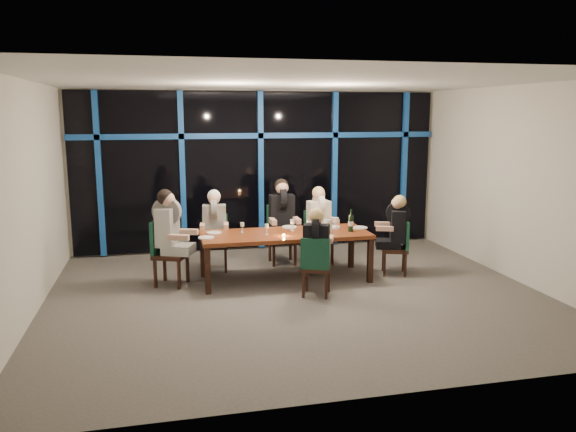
{
  "coord_description": "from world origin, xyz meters",
  "views": [
    {
      "loc": [
        -1.86,
        -7.48,
        2.58
      ],
      "look_at": [
        0.0,
        0.6,
        1.05
      ],
      "focal_mm": 35.0,
      "sensor_mm": 36.0,
      "label": 1
    }
  ],
  "objects": [
    {
      "name": "water_pitcher",
      "position": [
        0.66,
        0.69,
        0.85
      ],
      "size": [
        0.12,
        0.11,
        0.2
      ],
      "rotation": [
        0.0,
        0.0,
        0.08
      ],
      "color": "silver",
      "rests_on": "dining_table"
    },
    {
      "name": "diner_near_mid",
      "position": [
        0.27,
        -0.05,
        0.83
      ],
      "size": [
        0.54,
        0.6,
        0.85
      ],
      "rotation": [
        0.0,
        0.0,
        2.74
      ],
      "color": "black",
      "rests_on": "ground"
    },
    {
      "name": "plate_far_mid",
      "position": [
        0.16,
        1.19,
        0.76
      ],
      "size": [
        0.24,
        0.24,
        0.01
      ],
      "primitive_type": "cylinder",
      "color": "white",
      "rests_on": "dining_table"
    },
    {
      "name": "diner_far_right",
      "position": [
        0.78,
        1.59,
        0.88
      ],
      "size": [
        0.48,
        0.59,
        0.89
      ],
      "rotation": [
        0.0,
        0.0,
        0.11
      ],
      "color": "white",
      "rests_on": "ground"
    },
    {
      "name": "wine_glass_c",
      "position": [
        0.38,
        0.84,
        0.86
      ],
      "size": [
        0.06,
        0.06,
        0.16
      ],
      "color": "silver",
      "rests_on": "dining_table"
    },
    {
      "name": "diner_far_left",
      "position": [
        -1.01,
        1.58,
        0.88
      ],
      "size": [
        0.48,
        0.59,
        0.89
      ],
      "rotation": [
        0.0,
        0.0,
        -0.11
      ],
      "color": "black",
      "rests_on": "ground"
    },
    {
      "name": "room",
      "position": [
        0.0,
        0.0,
        2.02
      ],
      "size": [
        7.04,
        7.0,
        3.02
      ],
      "color": "#5F5A54",
      "rests_on": "ground"
    },
    {
      "name": "plate_far_right",
      "position": [
        0.84,
        1.03,
        0.76
      ],
      "size": [
        0.24,
        0.24,
        0.01
      ],
      "primitive_type": "cylinder",
      "color": "white",
      "rests_on": "dining_table"
    },
    {
      "name": "wine_glass_d",
      "position": [
        -0.64,
        0.99,
        0.86
      ],
      "size": [
        0.06,
        0.06,
        0.16
      ],
      "color": "silver",
      "rests_on": "dining_table"
    },
    {
      "name": "diner_end_right",
      "position": [
        1.79,
        0.7,
        0.84
      ],
      "size": [
        0.6,
        0.53,
        0.86
      ],
      "rotation": [
        0.0,
        0.0,
        4.39
      ],
      "color": "black",
      "rests_on": "ground"
    },
    {
      "name": "chair_end_left",
      "position": [
        -1.82,
        0.95,
        0.56
      ],
      "size": [
        0.61,
        0.61,
        1.0
      ],
      "rotation": [
        0.0,
        0.0,
        1.18
      ],
      "color": "black",
      "rests_on": "ground"
    },
    {
      "name": "tea_light",
      "position": [
        -0.07,
        0.57,
        0.76
      ],
      "size": [
        0.05,
        0.05,
        0.03
      ],
      "primitive_type": "cylinder",
      "color": "#F19448",
      "rests_on": "dining_table"
    },
    {
      "name": "chair_end_right",
      "position": [
        1.86,
        0.68,
        0.49
      ],
      "size": [
        0.52,
        0.52,
        0.88
      ],
      "rotation": [
        0.0,
        0.0,
        4.39
      ],
      "color": "black",
      "rests_on": "ground"
    },
    {
      "name": "diner_far_mid",
      "position": [
        0.16,
        1.76,
        0.96
      ],
      "size": [
        0.5,
        0.62,
        0.98
      ],
      "rotation": [
        0.0,
        0.0,
        -0.01
      ],
      "color": "black",
      "rests_on": "ground"
    },
    {
      "name": "plate_end_left",
      "position": [
        -1.22,
        0.7,
        0.76
      ],
      "size": [
        0.24,
        0.24,
        0.01
      ],
      "primitive_type": "cylinder",
      "color": "white",
      "rests_on": "dining_table"
    },
    {
      "name": "chair_far_left",
      "position": [
        -1.0,
        1.65,
        0.51
      ],
      "size": [
        0.47,
        0.47,
        0.92
      ],
      "rotation": [
        0.0,
        0.0,
        -0.11
      ],
      "color": "black",
      "rests_on": "ground"
    },
    {
      "name": "plate_far_left",
      "position": [
        -1.08,
        1.02,
        0.76
      ],
      "size": [
        0.24,
        0.24,
        0.01
      ],
      "primitive_type": "cylinder",
      "color": "white",
      "rests_on": "dining_table"
    },
    {
      "name": "wine_glass_e",
      "position": [
        0.87,
        0.92,
        0.88
      ],
      "size": [
        0.07,
        0.07,
        0.18
      ],
      "color": "silver",
      "rests_on": "dining_table"
    },
    {
      "name": "wine_bottle",
      "position": [
        1.02,
        0.66,
        0.89
      ],
      "size": [
        0.08,
        0.08,
        0.35
      ],
      "rotation": [
        0.0,
        0.0,
        0.34
      ],
      "color": "black",
      "rests_on": "dining_table"
    },
    {
      "name": "plate_near_mid",
      "position": [
        0.48,
        0.47,
        0.76
      ],
      "size": [
        0.24,
        0.24,
        0.01
      ],
      "primitive_type": "cylinder",
      "color": "white",
      "rests_on": "dining_table"
    },
    {
      "name": "chair_far_mid",
      "position": [
        0.17,
        1.84,
        0.56
      ],
      "size": [
        0.47,
        0.47,
        1.0
      ],
      "rotation": [
        0.0,
        0.0,
        -0.01
      ],
      "color": "black",
      "rests_on": "ground"
    },
    {
      "name": "chair_far_right",
      "position": [
        0.77,
        1.66,
        0.51
      ],
      "size": [
        0.47,
        0.47,
        0.92
      ],
      "rotation": [
        0.0,
        0.0,
        0.11
      ],
      "color": "black",
      "rests_on": "ground"
    },
    {
      "name": "dining_table",
      "position": [
        0.0,
        0.8,
        0.68
      ],
      "size": [
        2.6,
        1.0,
        0.75
      ],
      "color": "brown",
      "rests_on": "ground"
    },
    {
      "name": "plate_end_right",
      "position": [
        1.26,
        0.88,
        0.76
      ],
      "size": [
        0.24,
        0.24,
        0.01
      ],
      "primitive_type": "cylinder",
      "color": "white",
      "rests_on": "dining_table"
    },
    {
      "name": "diner_end_left",
      "position": [
        -1.74,
        0.91,
        0.95
      ],
      "size": [
        0.69,
        0.62,
        0.97
      ],
      "rotation": [
        0.0,
        0.0,
        1.18
      ],
      "color": "black",
      "rests_on": "ground"
    },
    {
      "name": "wine_glass_a",
      "position": [
        -0.3,
        0.75,
        0.87
      ],
      "size": [
        0.06,
        0.06,
        0.16
      ],
      "color": "white",
      "rests_on": "dining_table"
    },
    {
      "name": "chair_near_mid",
      "position": [
        0.24,
        -0.11,
        0.49
      ],
      "size": [
        0.53,
        0.53,
        0.87
      ],
      "rotation": [
        0.0,
        0.0,
        2.74
      ],
      "color": "black",
      "rests_on": "ground"
    },
    {
      "name": "window_wall",
      "position": [
        0.01,
        2.93,
        1.55
      ],
      "size": [
        6.86,
        0.43,
        2.94
      ],
      "color": "black",
      "rests_on": "ground"
    },
    {
      "name": "wine_glass_b",
      "position": [
        0.14,
        0.93,
        0.88
      ],
      "size": [
        0.07,
        0.07,
        0.18
      ],
      "color": "silver",
      "rests_on": "dining_table"
    }
  ]
}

